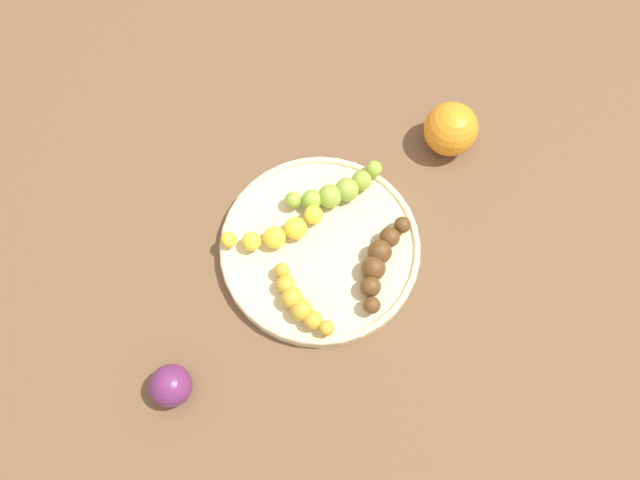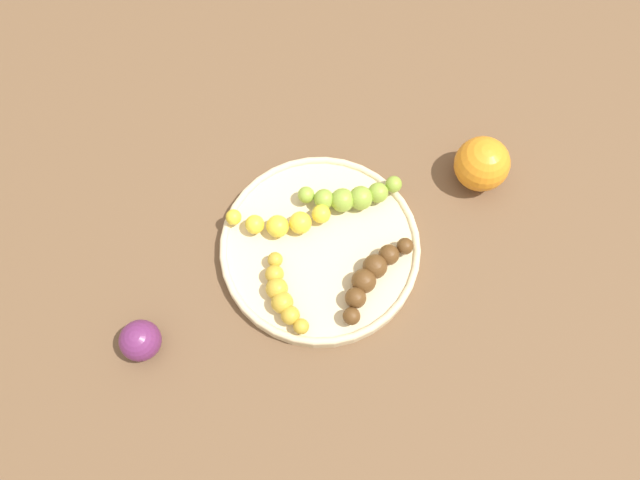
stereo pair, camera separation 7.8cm
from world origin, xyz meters
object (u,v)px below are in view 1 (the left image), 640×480
at_px(banana_spotted, 298,302).
at_px(orange_fruit, 451,129).
at_px(banana_overripe, 380,261).
at_px(plum_purple, 172,387).
at_px(banana_green, 337,190).
at_px(banana_yellow, 283,229).
at_px(fruit_bowl, 320,247).

relative_size(banana_spotted, orange_fruit, 1.49).
height_order(banana_spotted, banana_overripe, banana_overripe).
xyz_separation_m(banana_overripe, orange_fruit, (-0.06, 0.21, 0.00)).
distance_m(banana_spotted, plum_purple, 0.18).
xyz_separation_m(banana_green, banana_yellow, (-0.01, -0.09, -0.00)).
relative_size(banana_overripe, plum_purple, 2.52).
distance_m(banana_yellow, banana_spotted, 0.10).
relative_size(banana_green, plum_purple, 2.57).
distance_m(fruit_bowl, banana_yellow, 0.06).
bearing_deg(banana_overripe, orange_fruit, -96.83).
bearing_deg(plum_purple, fruit_bowl, 90.68).
bearing_deg(banana_overripe, fruit_bowl, 1.66).
relative_size(fruit_bowl, orange_fruit, 3.53).
distance_m(banana_spotted, banana_overripe, 0.12).
distance_m(fruit_bowl, plum_purple, 0.26).
bearing_deg(banana_green, fruit_bowl, -40.82).
relative_size(banana_spotted, plum_purple, 2.18).
relative_size(fruit_bowl, banana_spotted, 2.36).
xyz_separation_m(banana_yellow, banana_spotted, (0.09, -0.06, -0.00)).
height_order(fruit_bowl, banana_overripe, banana_overripe).
relative_size(banana_green, banana_yellow, 0.87).
xyz_separation_m(fruit_bowl, banana_spotted, (0.04, -0.08, 0.02)).
xyz_separation_m(banana_yellow, plum_purple, (0.05, -0.24, -0.01)).
relative_size(fruit_bowl, banana_overripe, 2.05).
height_order(banana_overripe, plum_purple, same).
height_order(fruit_bowl, banana_spotted, banana_spotted).
xyz_separation_m(banana_green, banana_spotted, (0.07, -0.15, -0.00)).
xyz_separation_m(orange_fruit, plum_purple, (-0.01, -0.51, -0.01)).
xyz_separation_m(fruit_bowl, orange_fruit, (0.01, 0.25, 0.03)).
distance_m(orange_fruit, plum_purple, 0.51).
xyz_separation_m(banana_green, orange_fruit, (0.05, 0.18, 0.00)).
distance_m(banana_green, banana_overripe, 0.11).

